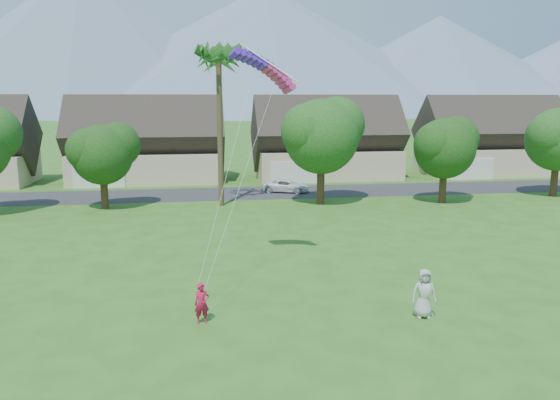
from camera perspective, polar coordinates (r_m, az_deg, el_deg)
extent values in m
plane|color=#2D6019|center=(17.27, 5.16, -18.74)|extent=(500.00, 500.00, 0.00)
cube|color=#2D2D30|center=(49.48, -4.09, 0.72)|extent=(90.00, 7.00, 0.01)
imported|color=#B71439|center=(21.26, -8.17, -10.65)|extent=(0.63, 0.46, 1.57)
imported|color=#B2B2AD|center=(22.26, 14.82, -9.40)|extent=(1.03, 0.75, 1.95)
imported|color=white|center=(49.86, 0.68, 1.49)|extent=(4.59, 3.24, 1.16)
cone|color=slate|center=(280.63, -19.68, 15.40)|extent=(190.00, 190.00, 70.00)
cone|color=slate|center=(277.59, -1.51, 15.22)|extent=(240.00, 240.00, 62.00)
cone|color=slate|center=(301.63, 16.21, 13.30)|extent=(200.00, 200.00, 50.00)
cube|color=beige|center=(58.28, -13.67, 3.42)|extent=(15.00, 8.00, 3.00)
cube|color=#382D28|center=(57.98, -13.81, 6.64)|extent=(15.75, 8.15, 8.15)
cube|color=silver|center=(54.89, -18.40, 2.33)|extent=(4.80, 0.12, 2.20)
cube|color=beige|center=(59.62, 4.86, 3.84)|extent=(15.00, 8.00, 3.00)
cube|color=#382D28|center=(59.32, 4.91, 6.99)|extent=(15.75, 8.15, 8.15)
cube|color=silver|center=(54.88, 1.55, 2.87)|extent=(4.80, 0.12, 2.20)
cube|color=beige|center=(66.59, 21.03, 3.88)|extent=(15.00, 8.00, 3.00)
cube|color=#382D28|center=(66.33, 21.21, 6.69)|extent=(15.75, 8.15, 8.15)
cube|color=silver|center=(61.09, 19.42, 3.06)|extent=(4.80, 0.12, 2.20)
cylinder|color=#47301C|center=(44.35, -17.86, 0.50)|extent=(0.56, 0.56, 2.18)
sphere|color=#214916|center=(43.94, -18.09, 4.52)|extent=(4.62, 4.62, 4.62)
cylinder|color=#47301C|center=(44.26, 4.26, 1.39)|extent=(0.62, 0.62, 2.82)
sphere|color=#214916|center=(43.80, 4.34, 6.62)|extent=(5.98, 5.98, 5.98)
cylinder|color=#47301C|center=(46.60, 16.62, 1.12)|extent=(0.58, 0.58, 2.30)
sphere|color=#214916|center=(46.20, 16.84, 5.17)|extent=(4.90, 4.90, 4.90)
cylinder|color=#47301C|center=(53.39, 26.72, 1.72)|extent=(0.60, 0.60, 2.56)
sphere|color=#214916|center=(53.02, 27.04, 5.65)|extent=(5.44, 5.44, 5.44)
cylinder|color=#4C3D26|center=(43.22, -6.29, 7.26)|extent=(0.44, 0.44, 12.00)
sphere|color=#286021|center=(43.32, -6.46, 15.61)|extent=(3.00, 3.00, 3.00)
cube|color=#501CD5|center=(26.27, -3.40, 13.78)|extent=(1.75, 1.18, 0.50)
cube|color=#CE2678|center=(26.46, 0.26, 13.77)|extent=(1.75, 1.18, 0.50)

